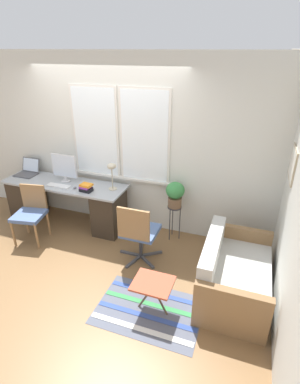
% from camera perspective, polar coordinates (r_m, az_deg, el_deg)
% --- Properties ---
extents(ground_plane, '(14.00, 14.00, 0.00)m').
position_cam_1_polar(ground_plane, '(4.85, -10.48, -8.78)').
color(ground_plane, brown).
extents(wall_back_with_window, '(9.00, 0.12, 2.70)m').
position_cam_1_polar(wall_back_with_window, '(4.81, -7.61, 9.11)').
color(wall_back_with_window, silver).
rests_on(wall_back_with_window, ground_plane).
extents(wall_right_with_picture, '(0.08, 9.00, 2.70)m').
position_cam_1_polar(wall_right_with_picture, '(3.70, 25.94, 1.35)').
color(wall_right_with_picture, silver).
rests_on(wall_right_with_picture, ground_plane).
extents(desk, '(2.08, 0.61, 0.73)m').
position_cam_1_polar(desk, '(5.20, -15.65, -1.76)').
color(desk, '#9EA3A8').
rests_on(desk, ground_plane).
extents(laptop, '(0.35, 0.33, 0.26)m').
position_cam_1_polar(laptop, '(5.61, -22.28, 3.71)').
color(laptop, '#4C4C51').
rests_on(laptop, desk).
extents(monitor, '(0.45, 0.15, 0.46)m').
position_cam_1_polar(monitor, '(5.02, -16.04, 4.57)').
color(monitor, silver).
rests_on(monitor, desk).
extents(keyboard, '(0.39, 0.12, 0.02)m').
position_cam_1_polar(keyboard, '(4.96, -17.01, 1.14)').
color(keyboard, silver).
rests_on(keyboard, desk).
extents(mouse, '(0.04, 0.07, 0.03)m').
position_cam_1_polar(mouse, '(4.80, -14.13, 0.80)').
color(mouse, slate).
rests_on(mouse, desk).
extents(desk_lamp, '(0.13, 0.13, 0.42)m').
position_cam_1_polar(desk_lamp, '(4.56, -7.31, 4.28)').
color(desk_lamp, '#BCB299').
rests_on(desk_lamp, desk).
extents(book_stack, '(0.20, 0.16, 0.12)m').
position_cam_1_polar(book_stack, '(4.67, -12.09, 0.81)').
color(book_stack, black).
rests_on(book_stack, desk).
extents(desk_chair_wooden, '(0.50, 0.51, 0.85)m').
position_cam_1_polar(desk_chair_wooden, '(4.90, -21.80, -3.50)').
color(desk_chair_wooden, olive).
rests_on(desk_chair_wooden, ground_plane).
extents(office_chair_swivel, '(0.59, 0.62, 0.91)m').
position_cam_1_polar(office_chair_swivel, '(4.08, -2.22, -7.52)').
color(office_chair_swivel, '#47474C').
rests_on(office_chair_swivel, ground_plane).
extents(couch_loveseat, '(0.77, 1.29, 0.73)m').
position_cam_1_polar(couch_loveseat, '(3.84, 15.42, -15.14)').
color(couch_loveseat, beige).
rests_on(couch_loveseat, ground_plane).
extents(plant_stand, '(0.21, 0.21, 0.56)m').
position_cam_1_polar(plant_stand, '(4.57, 4.67, -3.64)').
color(plant_stand, '#333338').
rests_on(plant_stand, ground_plane).
extents(potted_plant, '(0.28, 0.28, 0.39)m').
position_cam_1_polar(potted_plant, '(4.43, 4.81, -0.23)').
color(potted_plant, brown).
rests_on(potted_plant, plant_stand).
extents(floor_rug_striped, '(1.19, 0.81, 0.01)m').
position_cam_1_polar(floor_rug_striped, '(3.69, -0.22, -21.59)').
color(floor_rug_striped, '#565B6B').
rests_on(floor_rug_striped, ground_plane).
extents(folding_stool, '(0.43, 0.37, 0.42)m').
position_cam_1_polar(folding_stool, '(3.42, 0.54, -17.29)').
color(folding_stool, '#B24C33').
rests_on(folding_stool, ground_plane).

